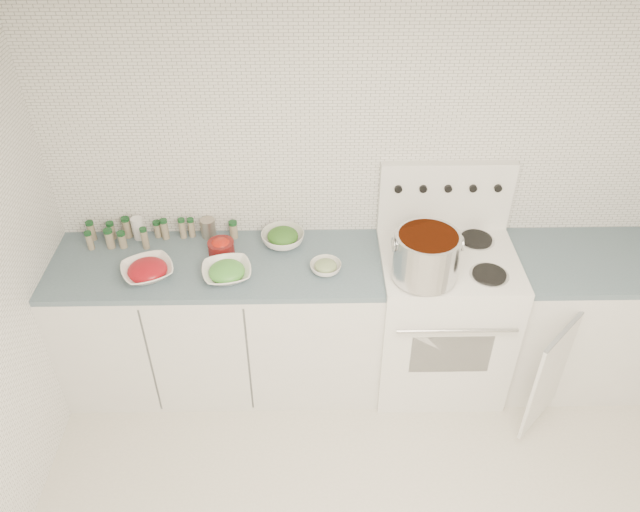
# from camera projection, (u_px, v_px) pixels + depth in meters

# --- Properties ---
(room_walls) EXTENTS (3.54, 3.04, 2.52)m
(room_walls) POSITION_uv_depth(u_px,v_px,m) (396.00, 324.00, 2.13)
(room_walls) COLOR white
(room_walls) RESTS_ON ground
(counter_left) EXTENTS (1.85, 0.62, 0.90)m
(counter_left) POSITION_uv_depth(u_px,v_px,m) (223.00, 322.00, 3.74)
(counter_left) COLOR white
(counter_left) RESTS_ON ground
(stove) EXTENTS (0.76, 0.70, 1.36)m
(stove) POSITION_uv_depth(u_px,v_px,m) (440.00, 314.00, 3.73)
(stove) COLOR white
(stove) RESTS_ON ground
(counter_right) EXTENTS (0.89, 0.91, 0.90)m
(counter_right) POSITION_uv_depth(u_px,v_px,m) (575.00, 318.00, 3.77)
(counter_right) COLOR white
(counter_right) RESTS_ON ground
(stock_pot) EXTENTS (0.36, 0.34, 0.26)m
(stock_pot) POSITION_uv_depth(u_px,v_px,m) (426.00, 254.00, 3.22)
(stock_pot) COLOR silver
(stock_pot) RESTS_ON stove
(bowl_tomato) EXTENTS (0.36, 0.36, 0.09)m
(bowl_tomato) POSITION_uv_depth(u_px,v_px,m) (147.00, 270.00, 3.35)
(bowl_tomato) COLOR white
(bowl_tomato) RESTS_ON counter_left
(bowl_snowpea) EXTENTS (0.31, 0.31, 0.09)m
(bowl_snowpea) POSITION_uv_depth(u_px,v_px,m) (227.00, 272.00, 3.35)
(bowl_snowpea) COLOR white
(bowl_snowpea) RESTS_ON counter_left
(bowl_broccoli) EXTENTS (0.32, 0.32, 0.10)m
(bowl_broccoli) POSITION_uv_depth(u_px,v_px,m) (283.00, 237.00, 3.58)
(bowl_broccoli) COLOR white
(bowl_broccoli) RESTS_ON counter_left
(bowl_zucchini) EXTENTS (0.19, 0.19, 0.07)m
(bowl_zucchini) POSITION_uv_depth(u_px,v_px,m) (326.00, 267.00, 3.39)
(bowl_zucchini) COLOR white
(bowl_zucchini) RESTS_ON counter_left
(bowl_pepper) EXTENTS (0.15, 0.15, 0.09)m
(bowl_pepper) POSITION_uv_depth(u_px,v_px,m) (221.00, 247.00, 3.51)
(bowl_pepper) COLOR #601110
(bowl_pepper) RESTS_ON counter_left
(salt_canister) EXTENTS (0.08, 0.08, 0.14)m
(salt_canister) POSITION_uv_depth(u_px,v_px,m) (138.00, 228.00, 3.62)
(salt_canister) COLOR white
(salt_canister) RESTS_ON counter_left
(tin_can) EXTENTS (0.10, 0.10, 0.11)m
(tin_can) POSITION_uv_depth(u_px,v_px,m) (208.00, 228.00, 3.64)
(tin_can) COLOR gray
(tin_can) RESTS_ON counter_left
(spice_cluster) EXTENTS (0.87, 0.16, 0.14)m
(spice_cluster) POSITION_uv_depth(u_px,v_px,m) (144.00, 232.00, 3.60)
(spice_cluster) COLOR gray
(spice_cluster) RESTS_ON counter_left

